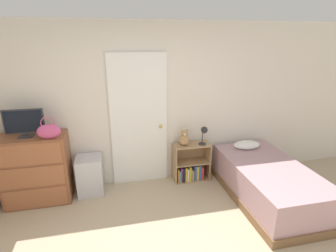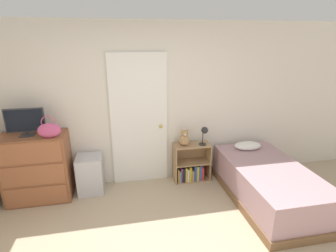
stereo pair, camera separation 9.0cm
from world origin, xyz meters
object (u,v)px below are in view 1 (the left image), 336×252
bookshelf (190,167)px  desk_lamp (204,132)px  tv (24,123)px  dresser (37,169)px  bed (267,182)px  handbag (49,131)px  storage_bin (90,175)px  teddy_bear (184,138)px

bookshelf → desk_lamp: size_ratio=2.06×
tv → bookshelf: bearing=2.2°
tv → bookshelf: tv is taller
dresser → bed: size_ratio=0.53×
tv → desk_lamp: (2.60, 0.05, -0.36)m
tv → handbag: 0.37m
desk_lamp → bed: desk_lamp is taller
bookshelf → bed: 1.23m
bookshelf → bed: bearing=-39.6°
bed → bookshelf: bearing=140.4°
bookshelf → desk_lamp: 0.66m
storage_bin → bookshelf: (1.62, 0.04, -0.07)m
dresser → storage_bin: bearing=3.8°
storage_bin → bed: bed is taller
teddy_bear → bed: size_ratio=0.14×
bookshelf → teddy_bear: (-0.12, 0.00, 0.52)m
tv → bookshelf: 2.59m
dresser → bed: bearing=-11.9°
handbag → bookshelf: 2.26m
storage_bin → bookshelf: size_ratio=0.93×
tv → storage_bin: bearing=3.7°
tv → storage_bin: 1.20m
teddy_bear → desk_lamp: (0.32, -0.04, 0.11)m
bed → handbag: bearing=169.8°
bookshelf → bed: size_ratio=0.34×
handbag → teddy_bear: size_ratio=1.15×
teddy_bear → bed: bearing=-36.5°
handbag → bed: bearing=-10.2°
desk_lamp → tv: bearing=-178.9°
storage_bin → dresser: bearing=-176.2°
storage_bin → desk_lamp: bearing=0.1°
dresser → storage_bin: dresser is taller
handbag → dresser: bearing=151.2°
dresser → handbag: 0.69m
handbag → storage_bin: size_ratio=0.53×
desk_lamp → bed: (0.75, -0.74, -0.58)m
tv → teddy_bear: tv is taller
bookshelf → bed: bed is taller
tv → teddy_bear: size_ratio=1.89×
dresser → desk_lamp: dresser is taller
bookshelf → tv: bearing=-177.8°
storage_bin → desk_lamp: 1.91m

